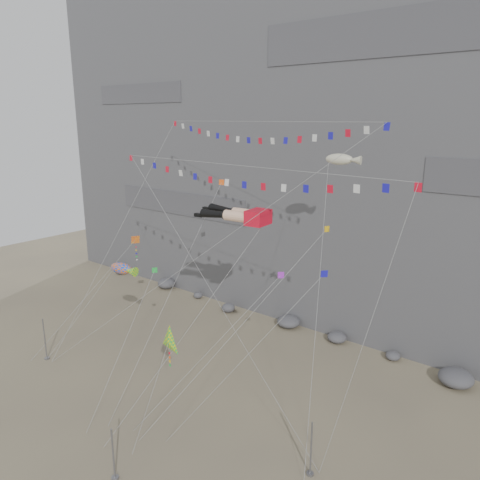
{
  "coord_description": "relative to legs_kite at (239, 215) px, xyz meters",
  "views": [
    {
      "loc": [
        25.92,
        -24.45,
        22.71
      ],
      "look_at": [
        -0.64,
        9.0,
        11.65
      ],
      "focal_mm": 35.0,
      "sensor_mm": 36.0,
      "label": 1
    }
  ],
  "objects": [
    {
      "name": "anchor_pole_left",
      "position": [
        -16.54,
        -9.34,
        -12.83
      ],
      "size": [
        0.12,
        0.12,
        4.24
      ],
      "primitive_type": "cylinder",
      "color": "slate",
      "rests_on": "ground"
    },
    {
      "name": "anchor_pole_right",
      "position": [
        11.4,
        -6.76,
        -12.97
      ],
      "size": [
        0.12,
        0.12,
        3.97
      ],
      "primitive_type": "cylinder",
      "color": "slate",
      "rests_on": "ground"
    },
    {
      "name": "ground",
      "position": [
        -2.01,
        -5.48,
        -14.95
      ],
      "size": [
        120.0,
        120.0,
        0.0
      ],
      "primitive_type": "plane",
      "color": "gray",
      "rests_on": "ground"
    },
    {
      "name": "small_kite_a",
      "position": [
        -4.48,
        2.74,
        1.66
      ],
      "size": [
        1.96,
        15.73,
        22.76
      ],
      "color": "#FF5B15",
      "rests_on": "ground"
    },
    {
      "name": "talus_boulders",
      "position": [
        -2.01,
        11.52,
        -14.35
      ],
      "size": [
        60.0,
        3.0,
        1.2
      ],
      "primitive_type": null,
      "color": "#59595D",
      "rests_on": "ground"
    },
    {
      "name": "delta_kite",
      "position": [
        -0.07,
        -8.3,
        -8.34
      ],
      "size": [
        2.66,
        5.15,
        8.63
      ],
      "color": "#F7ED0C",
      "rests_on": "ground"
    },
    {
      "name": "harlequin_kite",
      "position": [
        -12.19,
        -1.27,
        -3.9
      ],
      "size": [
        6.08,
        10.27,
        15.38
      ],
      "color": "red",
      "rests_on": "ground"
    },
    {
      "name": "small_kite_e",
      "position": [
        10.06,
        -4.1,
        -2.3
      ],
      "size": [
        9.28,
        7.14,
        16.88
      ],
      "color": "#1A14B6",
      "rests_on": "ground"
    },
    {
      "name": "cliff",
      "position": [
        -2.01,
        26.52,
        10.05
      ],
      "size": [
        80.0,
        28.0,
        50.0
      ],
      "primitive_type": "cube",
      "color": "slate",
      "rests_on": "ground"
    },
    {
      "name": "flag_banner_upper",
      "position": [
        -1.82,
        4.5,
        7.53
      ],
      "size": [
        27.25,
        17.22,
        29.8
      ],
      "color": "red",
      "rests_on": "ground"
    },
    {
      "name": "blimp_windsock",
      "position": [
        6.05,
        5.77,
        4.48
      ],
      "size": [
        7.4,
        14.49,
        24.35
      ],
      "color": "beige",
      "rests_on": "ground"
    },
    {
      "name": "small_kite_d",
      "position": [
        6.68,
        2.28,
        -1.06
      ],
      "size": [
        7.46,
        14.86,
        21.29
      ],
      "color": "gold",
      "rests_on": "ground"
    },
    {
      "name": "small_kite_b",
      "position": [
        4.75,
        -0.97,
        -4.26
      ],
      "size": [
        6.74,
        11.01,
        16.19
      ],
      "color": "purple",
      "rests_on": "ground"
    },
    {
      "name": "legs_kite",
      "position": [
        0.0,
        0.0,
        0.0
      ],
      "size": [
        6.94,
        14.98,
        20.6
      ],
      "rotation": [
        0.0,
        0.0,
        0.09
      ],
      "color": "red",
      "rests_on": "ground"
    },
    {
      "name": "flag_banner_lower",
      "position": [
        0.44,
        -0.96,
        4.21
      ],
      "size": [
        29.72,
        7.05,
        22.9
      ],
      "color": "red",
      "rests_on": "ground"
    },
    {
      "name": "anchor_pole_center",
      "position": [
        1.63,
        -14.97,
        -13.08
      ],
      "size": [
        0.12,
        0.12,
        3.74
      ],
      "primitive_type": "cylinder",
      "color": "slate",
      "rests_on": "ground"
    },
    {
      "name": "small_kite_c",
      "position": [
        -5.12,
        -5.15,
        -4.86
      ],
      "size": [
        1.95,
        9.11,
        13.43
      ],
      "color": "green",
      "rests_on": "ground"
    },
    {
      "name": "fish_windsock",
      "position": [
        -10.94,
        -4.06,
        -5.87
      ],
      "size": [
        7.68,
        6.0,
        11.84
      ],
      "color": "orange",
      "rests_on": "ground"
    }
  ]
}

